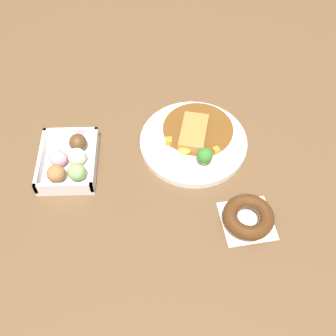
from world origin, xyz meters
name	(u,v)px	position (x,y,z in m)	size (l,w,h in m)	color
ground_plane	(150,171)	(0.00, 0.00, 0.00)	(1.60, 1.60, 0.00)	brown
curry_plate	(194,140)	(0.08, -0.11, 0.01)	(0.27, 0.27, 0.07)	white
donut_box	(69,161)	(0.02, 0.20, 0.02)	(0.18, 0.14, 0.06)	white
chocolate_ring_donut	(248,217)	(-0.15, -0.22, 0.02)	(0.13, 0.13, 0.04)	white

